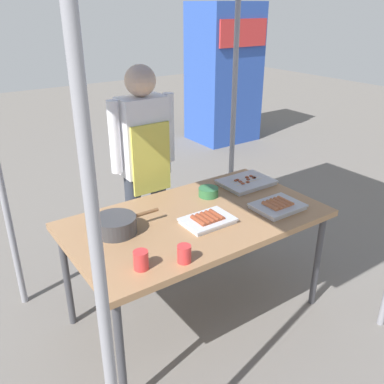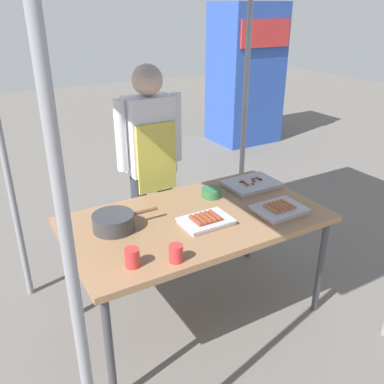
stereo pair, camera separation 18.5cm
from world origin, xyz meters
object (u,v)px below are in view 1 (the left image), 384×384
Objects in this scene: tray_pork_links at (278,206)px; tray_meat_skewers at (246,182)px; condiment_bowl at (208,192)px; vendor_woman at (144,156)px; stall_table at (197,224)px; drink_cup_by_wok at (184,254)px; tray_grilled_sausages at (208,220)px; cooking_wok at (116,224)px; neighbor_stall_left at (224,74)px; drink_cup_near_edge at (141,260)px.

tray_meat_skewers is at bearing 76.60° from tray_pork_links.
condiment_bowl is 0.57m from vendor_woman.
tray_meat_skewers is (0.59, 0.21, 0.07)m from stall_table.
condiment_bowl is 0.09× the size of vendor_woman.
drink_cup_by_wok reaches higher than tray_pork_links.
tray_grilled_sausages is 0.55m from cooking_wok.
tray_pork_links is 0.85m from drink_cup_by_wok.
tray_meat_skewers is 1.21× the size of tray_pork_links.
cooking_wok reaches higher than tray_meat_skewers.
condiment_bowl is at bearing -179.30° from tray_meat_skewers.
neighbor_stall_left is (2.21, 3.32, 0.23)m from tray_pork_links.
cooking_wok is at bearing 162.34° from tray_pork_links.
condiment_bowl is at bearing 52.51° from tray_grilled_sausages.
stall_table is 3.96× the size of cooking_wok.
tray_grilled_sausages is at bearing -23.05° from cooking_wok.
vendor_woman is at bearing 116.96° from tray_pork_links.
tray_grilled_sausages reaches higher than tray_meat_skewers.
tray_meat_skewers is 0.35m from condiment_bowl.
tray_pork_links is 3.13× the size of drink_cup_near_edge.
vendor_woman is at bearing 87.75° from stall_table.
cooking_wok is 4.07× the size of drink_cup_near_edge.
tray_grilled_sausages is 3.06× the size of drink_cup_near_edge.
tray_meat_skewers reaches higher than stall_table.
cooking_wok reaches higher than condiment_bowl.
drink_cup_near_edge is (-0.55, -0.19, 0.03)m from tray_grilled_sausages.
tray_pork_links is 1.05m from drink_cup_near_edge.
vendor_woman is at bearing 88.43° from tray_grilled_sausages.
drink_cup_near_edge reaches higher than stall_table.
tray_meat_skewers is 3.60m from neighbor_stall_left.
vendor_woman is at bearing 113.18° from condiment_bowl.
neighbor_stall_left is at bearing 49.04° from stall_table.
cooking_wok is at bearing 167.96° from stall_table.
tray_meat_skewers is at bearing 23.78° from drink_cup_near_edge.
cooking_wok is 2.97× the size of condiment_bowl.
stall_table is 0.52m from cooking_wok.
stall_table is at bearing 47.37° from drink_cup_by_wok.
drink_cup_by_wok is (-0.93, -0.57, 0.03)m from tray_meat_skewers.
tray_grilled_sausages is (0.01, -0.11, 0.07)m from stall_table.
tray_pork_links is (-0.10, -0.42, 0.00)m from tray_meat_skewers.
stall_table is 0.75m from vendor_woman.
neighbor_stall_left reaches higher than vendor_woman.
tray_pork_links is at bearing -17.66° from cooking_wok.
condiment_bowl is (0.24, 0.20, 0.08)m from stall_table.
drink_cup_near_edge is at bearing -147.82° from condiment_bowl.
cooking_wok is 0.20× the size of neighbor_stall_left.
neighbor_stall_left reaches higher than stall_table.
stall_table is 0.33m from condiment_bowl.
drink_cup_by_wok is (-0.34, -0.37, 0.10)m from stall_table.
drink_cup_near_edge is at bearing -133.64° from neighbor_stall_left.
cooking_wok is at bearing -174.68° from tray_meat_skewers.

